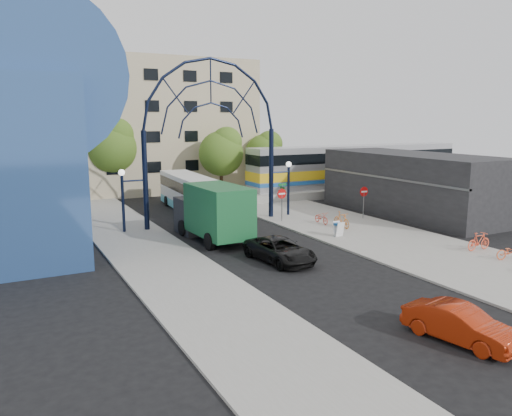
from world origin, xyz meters
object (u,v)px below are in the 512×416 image
gateway_arch (211,108)px  tree_north_b (112,145)px  tree_north_c (265,151)px  bike_near_a (321,218)px  black_suv (280,250)px  bike_near_b (342,220)px  street_name_sign (282,193)px  bike_far_b (479,241)px  stop_sign (282,197)px  sandwich_board (339,227)px  red_sedan (460,324)px  train_car (357,165)px  do_not_enter_sign (364,195)px  city_bus (190,193)px  bike_far_a (511,252)px  tree_north_a (222,151)px  green_truck (212,212)px

gateway_arch → tree_north_b: size_ratio=1.70×
tree_north_c → bike_near_a: tree_north_c is taller
tree_north_c → black_suv: (-12.75, -24.93, -3.61)m
gateway_arch → bike_near_a: (6.99, -4.09, -8.00)m
bike_near_a → bike_near_b: (0.46, -1.83, 0.13)m
gateway_arch → tree_north_c: size_ratio=2.10×
street_name_sign → black_suv: 11.33m
tree_north_b → bike_far_b: 34.28m
stop_sign → sandwich_board: size_ratio=2.53×
red_sedan → bike_near_b: 18.28m
sandwich_board → tree_north_c: tree_north_c is taller
black_suv → gateway_arch: bearing=81.4°
street_name_sign → bike_near_b: size_ratio=1.51×
stop_sign → bike_near_a: stop_sign is taller
gateway_arch → train_car: (20.00, 8.00, -5.66)m
tree_north_b → tree_north_c: bearing=-7.1°
do_not_enter_sign → sandwich_board: bearing=-143.3°
city_bus → bike_far_b: bearing=-59.3°
train_car → red_sedan: bearing=-123.3°
sandwich_board → bike_far_b: bike_far_b is taller
stop_sign → bike_near_b: 4.91m
gateway_arch → bike_far_b: (10.80, -14.71, -7.90)m
stop_sign → street_name_sign: size_ratio=0.89×
do_not_enter_sign → bike_far_a: (-0.32, -12.87, -1.41)m
do_not_enter_sign → tree_north_a: bearing=107.0°
stop_sign → bike_far_b: size_ratio=1.39×
bike_near_b → bike_far_b: bearing=-66.7°
tree_north_b → bike_near_b: (11.32, -21.85, -4.59)m
gateway_arch → bike_near_a: 11.39m
city_bus → bike_near_a: (6.68, -9.76, -1.04)m
do_not_enter_sign → train_car: (9.00, 12.00, 0.93)m
green_truck → city_bus: bearing=75.5°
do_not_enter_sign → black_suv: do_not_enter_sign is taller
tree_north_c → black_suv: size_ratio=1.36×
stop_sign → bike_near_b: size_ratio=1.34×
sandwich_board → tree_north_b: (-9.48, 23.95, 4.52)m
street_name_sign → train_car: (14.80, 9.40, 0.77)m
tree_north_b → green_truck: tree_north_b is taller
train_car → tree_north_a: 14.52m
city_bus → stop_sign: bearing=-56.2°
black_suv → red_sedan: size_ratio=1.20×
tree_north_a → tree_north_b: tree_north_b is taller
gateway_arch → stop_sign: (4.80, -2.00, -6.56)m
stop_sign → tree_north_c: size_ratio=0.38×
train_car → street_name_sign: bearing=-147.6°
city_bus → bike_far_a: (10.37, -22.53, -1.02)m
train_car → bike_near_b: size_ratio=13.50×
tree_north_a → tree_north_c: tree_north_a is taller
tree_north_b → red_sedan: 38.97m
tree_north_b → bike_far_b: (14.68, -30.64, -4.61)m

